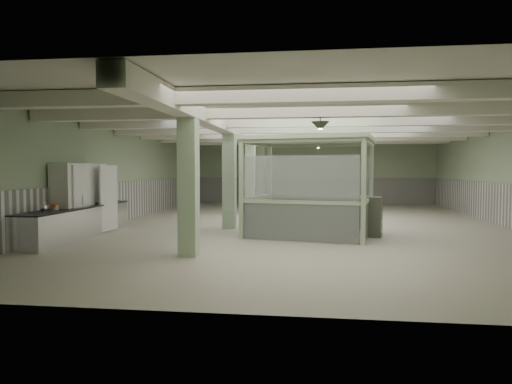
# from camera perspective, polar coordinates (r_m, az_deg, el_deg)

# --- Properties ---
(floor) EXTENTS (20.00, 20.00, 0.00)m
(floor) POSITION_cam_1_polar(r_m,az_deg,el_deg) (16.31, 6.02, -4.19)
(floor) COLOR beige
(floor) RESTS_ON ground
(ceiling) EXTENTS (14.00, 20.00, 0.02)m
(ceiling) POSITION_cam_1_polar(r_m,az_deg,el_deg) (16.26, 6.09, 8.50)
(ceiling) COLOR white
(ceiling) RESTS_ON wall_back
(wall_back) EXTENTS (14.00, 0.02, 3.60)m
(wall_back) POSITION_cam_1_polar(r_m,az_deg,el_deg) (26.18, 6.60, 2.46)
(wall_back) COLOR #9DB18E
(wall_back) RESTS_ON floor
(wall_front) EXTENTS (14.00, 0.02, 3.60)m
(wall_front) POSITION_cam_1_polar(r_m,az_deg,el_deg) (6.19, 3.76, 0.79)
(wall_front) COLOR #9DB18E
(wall_front) RESTS_ON floor
(wall_left) EXTENTS (0.02, 20.00, 3.60)m
(wall_left) POSITION_cam_1_polar(r_m,az_deg,el_deg) (17.79, -17.12, 2.10)
(wall_left) COLOR #9DB18E
(wall_left) RESTS_ON floor
(wainscot_left) EXTENTS (0.05, 19.90, 1.50)m
(wainscot_left) POSITION_cam_1_polar(r_m,az_deg,el_deg) (17.82, -17.00, -1.27)
(wainscot_left) COLOR white
(wainscot_left) RESTS_ON floor
(wainscot_back) EXTENTS (13.90, 0.05, 1.50)m
(wainscot_back) POSITION_cam_1_polar(r_m,az_deg,el_deg) (26.19, 6.59, 0.16)
(wainscot_back) COLOR white
(wainscot_back) RESTS_ON floor
(girder) EXTENTS (0.45, 19.90, 0.40)m
(girder) POSITION_cam_1_polar(r_m,az_deg,el_deg) (16.49, -2.71, 7.67)
(girder) COLOR white
(girder) RESTS_ON ceiling
(beam_a) EXTENTS (13.90, 0.35, 0.32)m
(beam_a) POSITION_cam_1_polar(r_m,az_deg,el_deg) (8.79, 4.88, 12.03)
(beam_a) COLOR white
(beam_a) RESTS_ON ceiling
(beam_b) EXTENTS (13.90, 0.35, 0.32)m
(beam_b) POSITION_cam_1_polar(r_m,az_deg,el_deg) (11.27, 5.46, 10.03)
(beam_b) COLOR white
(beam_b) RESTS_ON ceiling
(beam_c) EXTENTS (13.90, 0.35, 0.32)m
(beam_c) POSITION_cam_1_polar(r_m,az_deg,el_deg) (13.75, 5.83, 8.75)
(beam_c) COLOR white
(beam_c) RESTS_ON ceiling
(beam_d) EXTENTS (13.90, 0.35, 0.32)m
(beam_d) POSITION_cam_1_polar(r_m,az_deg,el_deg) (16.24, 6.09, 7.87)
(beam_d) COLOR white
(beam_d) RESTS_ON ceiling
(beam_e) EXTENTS (13.90, 0.35, 0.32)m
(beam_e) POSITION_cam_1_polar(r_m,az_deg,el_deg) (18.73, 6.28, 7.21)
(beam_e) COLOR white
(beam_e) RESTS_ON ceiling
(beam_f) EXTENTS (13.90, 0.35, 0.32)m
(beam_f) POSITION_cam_1_polar(r_m,az_deg,el_deg) (21.22, 6.42, 6.72)
(beam_f) COLOR white
(beam_f) RESTS_ON ceiling
(beam_g) EXTENTS (13.90, 0.35, 0.32)m
(beam_g) POSITION_cam_1_polar(r_m,az_deg,el_deg) (23.72, 6.53, 6.32)
(beam_g) COLOR white
(beam_g) RESTS_ON ceiling
(column_a) EXTENTS (0.42, 0.42, 3.60)m
(column_a) POSITION_cam_1_polar(r_m,az_deg,el_deg) (10.58, -8.44, 1.68)
(column_a) COLOR #ADCAA2
(column_a) RESTS_ON floor
(column_b) EXTENTS (0.42, 0.42, 3.60)m
(column_b) POSITION_cam_1_polar(r_m,az_deg,el_deg) (15.45, -3.35, 2.11)
(column_b) COLOR #ADCAA2
(column_b) RESTS_ON floor
(column_c) EXTENTS (0.42, 0.42, 3.60)m
(column_c) POSITION_cam_1_polar(r_m,az_deg,el_deg) (20.38, -0.71, 2.33)
(column_c) COLOR #ADCAA2
(column_c) RESTS_ON floor
(column_d) EXTENTS (0.42, 0.42, 3.60)m
(column_d) POSITION_cam_1_polar(r_m,az_deg,el_deg) (24.35, 0.63, 2.44)
(column_d) COLOR #ADCAA2
(column_d) RESTS_ON floor
(pendant_front) EXTENTS (0.44, 0.44, 0.22)m
(pendant_front) POSITION_cam_1_polar(r_m,az_deg,el_deg) (11.22, 8.03, 8.15)
(pendant_front) COLOR #2D392B
(pendant_front) RESTS_ON ceiling
(pendant_mid) EXTENTS (0.44, 0.44, 0.22)m
(pendant_mid) POSITION_cam_1_polar(r_m,az_deg,el_deg) (16.71, 7.85, 6.45)
(pendant_mid) COLOR #2D392B
(pendant_mid) RESTS_ON ceiling
(pendant_back) EXTENTS (0.44, 0.44, 0.22)m
(pendant_back) POSITION_cam_1_polar(r_m,az_deg,el_deg) (21.70, 7.76, 5.65)
(pendant_back) COLOR #2D392B
(pendant_back) RESTS_ON ceiling
(prep_counter) EXTENTS (0.90, 5.16, 0.91)m
(prep_counter) POSITION_cam_1_polar(r_m,az_deg,el_deg) (14.40, -21.44, -3.50)
(prep_counter) COLOR silver
(prep_counter) RESTS_ON floor
(pitcher_near) EXTENTS (0.25, 0.26, 0.28)m
(pitcher_near) POSITION_cam_1_polar(r_m,az_deg,el_deg) (12.95, -25.00, -1.71)
(pitcher_near) COLOR silver
(pitcher_near) RESTS_ON prep_counter
(pitcher_far) EXTENTS (0.18, 0.20, 0.25)m
(pitcher_far) POSITION_cam_1_polar(r_m,az_deg,el_deg) (14.46, -21.70, -1.24)
(pitcher_far) COLOR silver
(pitcher_far) RESTS_ON prep_counter
(veg_colander) EXTENTS (0.60, 0.60, 0.21)m
(veg_colander) POSITION_cam_1_polar(r_m,az_deg,el_deg) (15.09, -20.06, -1.10)
(veg_colander) COLOR #3A3A3F
(veg_colander) RESTS_ON prep_counter
(orange_bowl) EXTENTS (0.29, 0.29, 0.09)m
(orange_bowl) POSITION_cam_1_polar(r_m,az_deg,el_deg) (13.51, -23.92, -1.89)
(orange_bowl) COLOR #B2B2B7
(orange_bowl) RESTS_ON prep_counter
(walkin_cooler) EXTENTS (0.84, 2.36, 2.16)m
(walkin_cooler) POSITION_cam_1_polar(r_m,az_deg,el_deg) (14.73, -21.03, -0.93)
(walkin_cooler) COLOR white
(walkin_cooler) RESTS_ON floor
(guard_booth) EXTENTS (4.18, 3.72, 2.97)m
(guard_booth) POSITION_cam_1_polar(r_m,az_deg,el_deg) (13.96, 6.80, 2.67)
(guard_booth) COLOR #AFC49D
(guard_booth) RESTS_ON floor
(filing_cabinet) EXTENTS (0.50, 0.62, 1.19)m
(filing_cabinet) POSITION_cam_1_polar(r_m,az_deg,el_deg) (13.97, 14.65, -3.03)
(filing_cabinet) COLOR #55584A
(filing_cabinet) RESTS_ON floor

